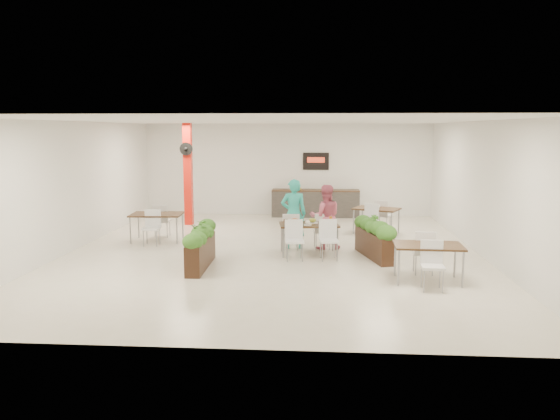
{
  "coord_description": "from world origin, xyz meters",
  "views": [
    {
      "loc": [
        1.1,
        -13.08,
        2.99
      ],
      "look_at": [
        0.19,
        -0.3,
        1.1
      ],
      "focal_mm": 35.0,
      "sensor_mm": 36.0,
      "label": 1
    }
  ],
  "objects_px": {
    "main_table": "(309,228)",
    "planter_left": "(201,244)",
    "side_table_b": "(377,212)",
    "service_counter": "(315,203)",
    "diner_man": "(294,214)",
    "side_table_a": "(157,218)",
    "planter_right": "(374,237)",
    "diner_woman": "(325,217)",
    "red_column": "(188,173)",
    "side_table_c": "(428,250)"
  },
  "relations": [
    {
      "from": "main_table",
      "to": "planter_left",
      "type": "relative_size",
      "value": 0.88
    },
    {
      "from": "side_table_b",
      "to": "main_table",
      "type": "bearing_deg",
      "value": -99.51
    },
    {
      "from": "service_counter",
      "to": "diner_man",
      "type": "relative_size",
      "value": 1.7
    },
    {
      "from": "side_table_b",
      "to": "side_table_a",
      "type": "bearing_deg",
      "value": -141.38
    },
    {
      "from": "planter_right",
      "to": "diner_woman",
      "type": "bearing_deg",
      "value": 141.74
    },
    {
      "from": "diner_woman",
      "to": "main_table",
      "type": "bearing_deg",
      "value": 50.7
    },
    {
      "from": "red_column",
      "to": "main_table",
      "type": "xyz_separation_m",
      "value": [
        3.87,
        -3.94,
        -1.01
      ]
    },
    {
      "from": "red_column",
      "to": "side_table_a",
      "type": "bearing_deg",
      "value": -95.43
    },
    {
      "from": "red_column",
      "to": "side_table_a",
      "type": "height_order",
      "value": "red_column"
    },
    {
      "from": "planter_right",
      "to": "service_counter",
      "type": "bearing_deg",
      "value": 103.15
    },
    {
      "from": "service_counter",
      "to": "side_table_a",
      "type": "relative_size",
      "value": 1.83
    },
    {
      "from": "planter_right",
      "to": "side_table_b",
      "type": "height_order",
      "value": "planter_right"
    },
    {
      "from": "diner_man",
      "to": "planter_left",
      "type": "distance_m",
      "value": 2.86
    },
    {
      "from": "planter_left",
      "to": "planter_right",
      "type": "distance_m",
      "value": 4.05
    },
    {
      "from": "diner_woman",
      "to": "red_column",
      "type": "bearing_deg",
      "value": -44.87
    },
    {
      "from": "planter_left",
      "to": "side_table_a",
      "type": "bearing_deg",
      "value": 123.18
    },
    {
      "from": "planter_left",
      "to": "side_table_b",
      "type": "height_order",
      "value": "planter_left"
    },
    {
      "from": "diner_woman",
      "to": "side_table_b",
      "type": "relative_size",
      "value": 0.99
    },
    {
      "from": "diner_woman",
      "to": "side_table_b",
      "type": "xyz_separation_m",
      "value": [
        1.5,
        2.14,
        -0.18
      ]
    },
    {
      "from": "red_column",
      "to": "service_counter",
      "type": "xyz_separation_m",
      "value": [
        4.0,
        1.86,
        -1.15
      ]
    },
    {
      "from": "side_table_a",
      "to": "planter_right",
      "type": "bearing_deg",
      "value": -18.21
    },
    {
      "from": "main_table",
      "to": "planter_right",
      "type": "bearing_deg",
      "value": -8.71
    },
    {
      "from": "planter_left",
      "to": "side_table_b",
      "type": "bearing_deg",
      "value": 44.83
    },
    {
      "from": "service_counter",
      "to": "side_table_c",
      "type": "bearing_deg",
      "value": -74.18
    },
    {
      "from": "planter_left",
      "to": "red_column",
      "type": "bearing_deg",
      "value": 106.04
    },
    {
      "from": "side_table_c",
      "to": "planter_right",
      "type": "bearing_deg",
      "value": 116.06
    },
    {
      "from": "side_table_b",
      "to": "red_column",
      "type": "bearing_deg",
      "value": -166.36
    },
    {
      "from": "planter_left",
      "to": "planter_right",
      "type": "relative_size",
      "value": 1.05
    },
    {
      "from": "red_column",
      "to": "planter_right",
      "type": "bearing_deg",
      "value": -37.67
    },
    {
      "from": "main_table",
      "to": "side_table_c",
      "type": "bearing_deg",
      "value": -42.82
    },
    {
      "from": "side_table_b",
      "to": "diner_man",
      "type": "bearing_deg",
      "value": -112.27
    },
    {
      "from": "red_column",
      "to": "side_table_b",
      "type": "distance_m",
      "value": 5.98
    },
    {
      "from": "service_counter",
      "to": "main_table",
      "type": "height_order",
      "value": "service_counter"
    },
    {
      "from": "planter_left",
      "to": "side_table_c",
      "type": "xyz_separation_m",
      "value": [
        4.73,
        -0.81,
        0.12
      ]
    },
    {
      "from": "main_table",
      "to": "planter_left",
      "type": "distance_m",
      "value": 2.73
    },
    {
      "from": "service_counter",
      "to": "main_table",
      "type": "relative_size",
      "value": 1.7
    },
    {
      "from": "service_counter",
      "to": "planter_right",
      "type": "bearing_deg",
      "value": -76.85
    },
    {
      "from": "red_column",
      "to": "planter_left",
      "type": "bearing_deg",
      "value": -73.96
    },
    {
      "from": "main_table",
      "to": "diner_man",
      "type": "distance_m",
      "value": 0.8
    },
    {
      "from": "side_table_a",
      "to": "side_table_c",
      "type": "distance_m",
      "value": 7.42
    },
    {
      "from": "side_table_a",
      "to": "diner_woman",
      "type": "bearing_deg",
      "value": -11.17
    },
    {
      "from": "service_counter",
      "to": "diner_woman",
      "type": "height_order",
      "value": "service_counter"
    },
    {
      "from": "side_table_a",
      "to": "side_table_c",
      "type": "bearing_deg",
      "value": -31.39
    },
    {
      "from": "diner_woman",
      "to": "side_table_c",
      "type": "height_order",
      "value": "diner_woman"
    },
    {
      "from": "diner_man",
      "to": "planter_right",
      "type": "relative_size",
      "value": 0.93
    },
    {
      "from": "red_column",
      "to": "planter_right",
      "type": "relative_size",
      "value": 1.68
    },
    {
      "from": "main_table",
      "to": "diner_woman",
      "type": "distance_m",
      "value": 0.79
    },
    {
      "from": "diner_man",
      "to": "planter_left",
      "type": "relative_size",
      "value": 0.88
    },
    {
      "from": "service_counter",
      "to": "main_table",
      "type": "distance_m",
      "value": 5.81
    },
    {
      "from": "diner_woman",
      "to": "service_counter",
      "type": "bearing_deg",
      "value": -94.24
    }
  ]
}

